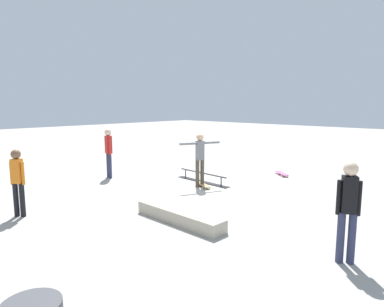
{
  "coord_description": "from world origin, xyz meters",
  "views": [
    {
      "loc": [
        -7.15,
        7.95,
        2.55
      ],
      "look_at": [
        0.04,
        0.32,
        1.0
      ],
      "focal_mm": 31.58,
      "sensor_mm": 36.0,
      "label": 1
    }
  ],
  "objects_px": {
    "bystander_red_shirt": "(109,150)",
    "skateboard_main": "(203,185)",
    "bystander_orange_shirt": "(18,179)",
    "loose_skateboard_pink": "(282,173)",
    "grind_rail": "(202,178)",
    "bystander_black_shirt": "(348,207)",
    "skater_main": "(200,156)",
    "skate_ledge": "(179,216)"
  },
  "relations": [
    {
      "from": "bystander_black_shirt",
      "to": "loose_skateboard_pink",
      "type": "distance_m",
      "value": 6.83
    },
    {
      "from": "loose_skateboard_pink",
      "to": "skate_ledge",
      "type": "bearing_deg",
      "value": -44.25
    },
    {
      "from": "skateboard_main",
      "to": "bystander_red_shirt",
      "type": "height_order",
      "value": "bystander_red_shirt"
    },
    {
      "from": "skateboard_main",
      "to": "bystander_orange_shirt",
      "type": "height_order",
      "value": "bystander_orange_shirt"
    },
    {
      "from": "bystander_red_shirt",
      "to": "bystander_orange_shirt",
      "type": "height_order",
      "value": "bystander_red_shirt"
    },
    {
      "from": "grind_rail",
      "to": "bystander_black_shirt",
      "type": "bearing_deg",
      "value": 157.32
    },
    {
      "from": "skateboard_main",
      "to": "bystander_black_shirt",
      "type": "xyz_separation_m",
      "value": [
        -5.0,
        2.2,
        0.86
      ]
    },
    {
      "from": "loose_skateboard_pink",
      "to": "bystander_red_shirt",
      "type": "bearing_deg",
      "value": -94.97
    },
    {
      "from": "loose_skateboard_pink",
      "to": "grind_rail",
      "type": "bearing_deg",
      "value": -78.68
    },
    {
      "from": "grind_rail",
      "to": "bystander_orange_shirt",
      "type": "bearing_deg",
      "value": 85.61
    },
    {
      "from": "skater_main",
      "to": "skateboard_main",
      "type": "height_order",
      "value": "skater_main"
    },
    {
      "from": "bystander_black_shirt",
      "to": "loose_skateboard_pink",
      "type": "relative_size",
      "value": 2.21
    },
    {
      "from": "grind_rail",
      "to": "bystander_orange_shirt",
      "type": "distance_m",
      "value": 5.53
    },
    {
      "from": "skate_ledge",
      "to": "skater_main",
      "type": "bearing_deg",
      "value": -56.02
    },
    {
      "from": "loose_skateboard_pink",
      "to": "bystander_orange_shirt",
      "type": "bearing_deg",
      "value": -66.48
    },
    {
      "from": "skate_ledge",
      "to": "bystander_red_shirt",
      "type": "distance_m",
      "value": 5.25
    },
    {
      "from": "skateboard_main",
      "to": "bystander_orange_shirt",
      "type": "relative_size",
      "value": 0.52
    },
    {
      "from": "skate_ledge",
      "to": "skateboard_main",
      "type": "distance_m",
      "value": 3.2
    },
    {
      "from": "skater_main",
      "to": "bystander_red_shirt",
      "type": "xyz_separation_m",
      "value": [
        3.16,
        1.2,
        -0.01
      ]
    },
    {
      "from": "loose_skateboard_pink",
      "to": "skater_main",
      "type": "bearing_deg",
      "value": -69.23
    },
    {
      "from": "grind_rail",
      "to": "skateboard_main",
      "type": "xyz_separation_m",
      "value": [
        -0.46,
        0.5,
        -0.06
      ]
    },
    {
      "from": "skate_ledge",
      "to": "skateboard_main",
      "type": "bearing_deg",
      "value": -57.78
    },
    {
      "from": "bystander_black_shirt",
      "to": "loose_skateboard_pink",
      "type": "bearing_deg",
      "value": -83.97
    },
    {
      "from": "grind_rail",
      "to": "bystander_black_shirt",
      "type": "distance_m",
      "value": 6.14
    },
    {
      "from": "skate_ledge",
      "to": "bystander_black_shirt",
      "type": "xyz_separation_m",
      "value": [
        -3.29,
        -0.51,
        0.8
      ]
    },
    {
      "from": "skate_ledge",
      "to": "bystander_red_shirt",
      "type": "height_order",
      "value": "bystander_red_shirt"
    },
    {
      "from": "skateboard_main",
      "to": "bystander_red_shirt",
      "type": "distance_m",
      "value": 3.59
    },
    {
      "from": "skater_main",
      "to": "loose_skateboard_pink",
      "type": "distance_m",
      "value": 3.53
    },
    {
      "from": "grind_rail",
      "to": "skater_main",
      "type": "bearing_deg",
      "value": 127.88
    },
    {
      "from": "grind_rail",
      "to": "bystander_red_shirt",
      "type": "bearing_deg",
      "value": 35.21
    },
    {
      "from": "skateboard_main",
      "to": "grind_rail",
      "type": "bearing_deg",
      "value": -19.85
    },
    {
      "from": "skater_main",
      "to": "skateboard_main",
      "type": "xyz_separation_m",
      "value": [
        -0.1,
        -0.03,
        -0.89
      ]
    },
    {
      "from": "bystander_red_shirt",
      "to": "loose_skateboard_pink",
      "type": "bearing_deg",
      "value": -118.66
    },
    {
      "from": "grind_rail",
      "to": "bystander_black_shirt",
      "type": "xyz_separation_m",
      "value": [
        -5.46,
        2.69,
        0.8
      ]
    },
    {
      "from": "bystander_orange_shirt",
      "to": "loose_skateboard_pink",
      "type": "xyz_separation_m",
      "value": [
        -2.15,
        -8.15,
        -0.8
      ]
    },
    {
      "from": "skate_ledge",
      "to": "skateboard_main",
      "type": "height_order",
      "value": "skate_ledge"
    },
    {
      "from": "skateboard_main",
      "to": "bystander_red_shirt",
      "type": "relative_size",
      "value": 0.47
    },
    {
      "from": "grind_rail",
      "to": "bystander_red_shirt",
      "type": "relative_size",
      "value": 1.32
    },
    {
      "from": "skateboard_main",
      "to": "bystander_black_shirt",
      "type": "distance_m",
      "value": 5.53
    },
    {
      "from": "bystander_red_shirt",
      "to": "skateboard_main",
      "type": "bearing_deg",
      "value": -144.77
    },
    {
      "from": "grind_rail",
      "to": "skate_ledge",
      "type": "bearing_deg",
      "value": 127.62
    },
    {
      "from": "grind_rail",
      "to": "skateboard_main",
      "type": "distance_m",
      "value": 0.68
    }
  ]
}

